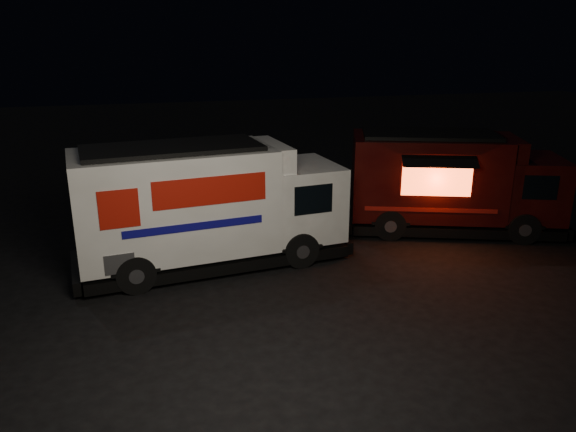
# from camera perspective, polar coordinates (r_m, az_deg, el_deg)

# --- Properties ---
(ground) EXTENTS (80.00, 80.00, 0.00)m
(ground) POSITION_cam_1_polar(r_m,az_deg,el_deg) (13.08, 2.04, -8.93)
(ground) COLOR black
(ground) RESTS_ON ground
(white_truck) EXTENTS (7.49, 3.31, 3.29)m
(white_truck) POSITION_cam_1_polar(r_m,az_deg,el_deg) (14.85, -7.68, 1.14)
(white_truck) COLOR white
(white_truck) RESTS_ON ground
(red_truck) EXTENTS (7.05, 4.51, 3.08)m
(red_truck) POSITION_cam_1_polar(r_m,az_deg,el_deg) (18.06, 16.57, 3.29)
(red_truck) COLOR black
(red_truck) RESTS_ON ground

